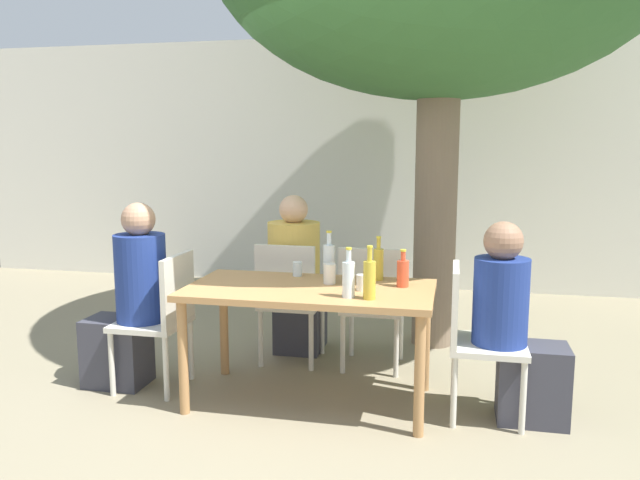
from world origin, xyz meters
The scene contains 18 objects.
ground_plane centered at (0.00, 0.00, 0.00)m, with size 30.00×30.00×0.00m, color gray.
cafe_building_wall centered at (0.00, 3.38, 1.40)m, with size 10.00×0.08×2.80m.
dining_table_front centered at (0.00, 0.00, 0.66)m, with size 1.53×0.80×0.75m.
patio_chair_0 centered at (-1.00, 0.00, 0.52)m, with size 0.44×0.44×0.91m.
patio_chair_1 centered at (1.00, 0.00, 0.52)m, with size 0.44×0.44×0.91m.
patio_chair_2 centered at (-0.31, 0.63, 0.52)m, with size 0.44×0.44×0.91m.
patio_chair_3 centered at (0.31, 0.63, 0.52)m, with size 0.44×0.44×0.91m.
person_seated_0 centered at (-1.23, 0.00, 0.56)m, with size 0.57×0.33×1.25m.
person_seated_1 centered at (1.24, 0.00, 0.53)m, with size 0.56×0.32×1.19m.
person_seated_2 centered at (-0.31, 0.86, 0.57)m, with size 0.39×0.60×1.25m.
water_bottle_0 centered at (0.08, 0.23, 0.87)m, with size 0.08×0.08×0.32m.
water_bottle_1 centered at (0.28, -0.21, 0.86)m, with size 0.07×0.07×0.29m.
oil_cruet_2 centered at (0.39, 0.30, 0.86)m, with size 0.07×0.07×0.29m.
soda_bottle_3 centered at (0.56, 0.13, 0.84)m, with size 0.07×0.07×0.24m.
oil_cruet_4 centered at (0.40, -0.22, 0.87)m, with size 0.07×0.07×0.31m.
drinking_glass_0 centered at (0.33, -0.02, 0.79)m, with size 0.07×0.07×0.10m.
drinking_glass_1 centered at (-0.16, 0.30, 0.79)m, with size 0.06×0.06×0.10m.
drinking_glass_2 centered at (0.10, 0.12, 0.81)m, with size 0.08×0.08×0.13m.
Camera 1 is at (0.87, -3.68, 1.62)m, focal length 35.00 mm.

